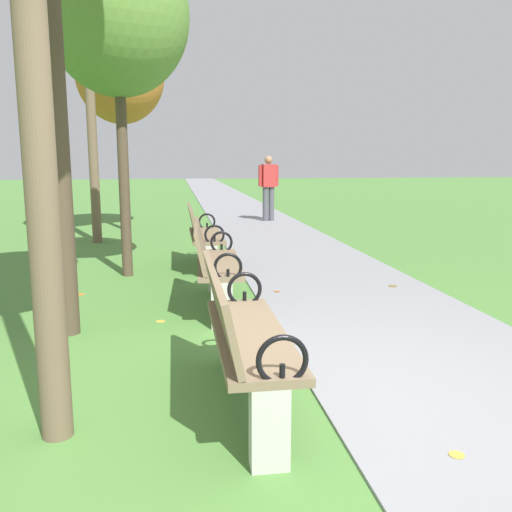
{
  "coord_description": "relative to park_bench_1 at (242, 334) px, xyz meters",
  "views": [
    {
      "loc": [
        -0.91,
        -3.2,
        1.58
      ],
      "look_at": [
        -0.05,
        2.51,
        0.55
      ],
      "focal_mm": 38.48,
      "sensor_mm": 36.0,
      "label": 1
    }
  ],
  "objects": [
    {
      "name": "ground_plane",
      "position": [
        0.5,
        -0.11,
        -0.49
      ],
      "size": [
        80.0,
        80.0,
        0.0
      ],
      "primitive_type": "plane",
      "color": "#4C7F38"
    },
    {
      "name": "pedestrian_walking",
      "position": [
        1.96,
        10.32,
        0.44
      ],
      "size": [
        0.52,
        0.28,
        1.62
      ],
      "color": "#4C4C56",
      "rests_on": "paved_walkway"
    },
    {
      "name": "park_bench_1",
      "position": [
        0.0,
        0.0,
        0.0
      ],
      "size": [
        0.48,
        1.6,
        0.9
      ],
      "color": "#7A664C",
      "rests_on": "ground"
    },
    {
      "name": "scattered_leaves",
      "position": [
        0.16,
        2.84,
        -0.47
      ],
      "size": [
        4.09,
        7.68,
        0.02
      ],
      "color": "gold",
      "rests_on": "ground"
    },
    {
      "name": "park_bench_3",
      "position": [
        -0.0,
        4.59,
        0.0
      ],
      "size": [
        0.48,
        1.6,
        0.9
      ],
      "color": "#7A664C",
      "rests_on": "ground"
    },
    {
      "name": "park_bench_2",
      "position": [
        0.0,
        2.41,
        0.0
      ],
      "size": [
        0.55,
        1.62,
        0.9
      ],
      "color": "#7A664C",
      "rests_on": "ground"
    },
    {
      "name": "tree_5",
      "position": [
        -1.46,
        9.13,
        2.83
      ],
      "size": [
        1.87,
        1.87,
        4.36
      ],
      "color": "#4C3D2D",
      "rests_on": "ground"
    },
    {
      "name": "tree_3",
      "position": [
        -1.05,
        4.21,
        2.86
      ],
      "size": [
        1.83,
        1.83,
        4.36
      ],
      "color": "#4C3D2D",
      "rests_on": "ground"
    },
    {
      "name": "paved_walkway",
      "position": [
        1.61,
        17.89,
        -0.48
      ],
      "size": [
        2.21,
        44.0,
        0.02
      ],
      "primitive_type": "cube",
      "color": "gray",
      "rests_on": "ground"
    }
  ]
}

